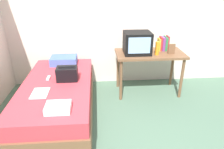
{
  "coord_description": "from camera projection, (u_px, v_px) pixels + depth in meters",
  "views": [
    {
      "loc": [
        -0.33,
        -1.85,
        1.88
      ],
      "look_at": [
        -0.11,
        1.08,
        0.54
      ],
      "focal_mm": 33.22,
      "sensor_mm": 36.0,
      "label": 1
    }
  ],
  "objects": [
    {
      "name": "water_bottle",
      "position": [
        157.0,
        48.0,
        3.39
      ],
      "size": [
        0.07,
        0.07,
        0.22
      ],
      "primitive_type": "cylinder",
      "color": "orange",
      "rests_on": "desk"
    },
    {
      "name": "handbag",
      "position": [
        67.0,
        74.0,
        3.02
      ],
      "size": [
        0.3,
        0.2,
        0.22
      ],
      "color": "black",
      "rests_on": "bed"
    },
    {
      "name": "wall_back",
      "position": [
        114.0,
        15.0,
        3.76
      ],
      "size": [
        5.2,
        0.1,
        2.6
      ],
      "primitive_type": "cube",
      "color": "beige",
      "rests_on": "ground"
    },
    {
      "name": "folded_towel",
      "position": [
        58.0,
        108.0,
        2.33
      ],
      "size": [
        0.28,
        0.22,
        0.08
      ],
      "primitive_type": "cube",
      "color": "white",
      "rests_on": "bed"
    },
    {
      "name": "remote_dark",
      "position": [
        58.0,
        104.0,
        2.44
      ],
      "size": [
        0.04,
        0.16,
        0.02
      ],
      "primitive_type": "cube",
      "color": "black",
      "rests_on": "bed"
    },
    {
      "name": "magazine",
      "position": [
        40.0,
        93.0,
        2.7
      ],
      "size": [
        0.21,
        0.29,
        0.01
      ],
      "primitive_type": "cube",
      "color": "white",
      "rests_on": "bed"
    },
    {
      "name": "desk",
      "position": [
        150.0,
        58.0,
        3.58
      ],
      "size": [
        1.16,
        0.6,
        0.76
      ],
      "color": "brown",
      "rests_on": "ground"
    },
    {
      "name": "pillow",
      "position": [
        64.0,
        60.0,
        3.63
      ],
      "size": [
        0.45,
        0.33,
        0.13
      ],
      "primitive_type": "cube",
      "color": "#4766AD",
      "rests_on": "bed"
    },
    {
      "name": "picture_frame",
      "position": [
        172.0,
        49.0,
        3.44
      ],
      "size": [
        0.11,
        0.02,
        0.17
      ],
      "primitive_type": "cube",
      "color": "brown",
      "rests_on": "desk"
    },
    {
      "name": "remote_silver",
      "position": [
        48.0,
        78.0,
        3.1
      ],
      "size": [
        0.04,
        0.14,
        0.02
      ],
      "primitive_type": "cube",
      "color": "#B7B7BC",
      "rests_on": "bed"
    },
    {
      "name": "tv",
      "position": [
        137.0,
        43.0,
        3.44
      ],
      "size": [
        0.44,
        0.39,
        0.36
      ],
      "color": "black",
      "rests_on": "desk"
    },
    {
      "name": "book_row",
      "position": [
        163.0,
        44.0,
        3.62
      ],
      "size": [
        0.18,
        0.17,
        0.25
      ],
      "color": "gold",
      "rests_on": "desk"
    },
    {
      "name": "bed",
      "position": [
        58.0,
        99.0,
        3.08
      ],
      "size": [
        1.0,
        2.0,
        0.54
      ],
      "color": "brown",
      "rests_on": "ground"
    }
  ]
}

